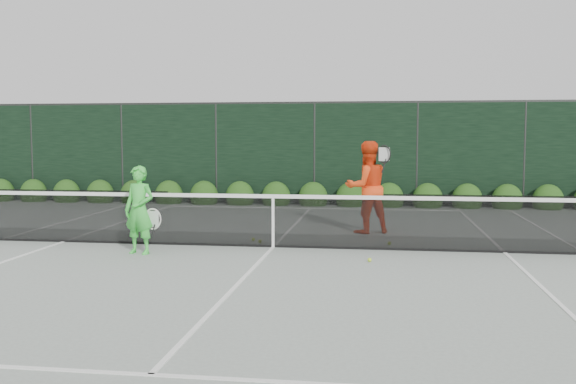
# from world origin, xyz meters

# --- Properties ---
(ground) EXTENTS (80.00, 80.00, 0.00)m
(ground) POSITION_xyz_m (0.00, 0.00, 0.00)
(ground) COLOR gray
(ground) RESTS_ON ground
(tennis_net) EXTENTS (12.90, 0.10, 1.07)m
(tennis_net) POSITION_xyz_m (-0.02, 0.00, 0.53)
(tennis_net) COLOR black
(tennis_net) RESTS_ON ground
(player_woman) EXTENTS (0.67, 0.49, 1.53)m
(player_woman) POSITION_xyz_m (-2.19, -0.95, 0.77)
(player_woman) COLOR green
(player_woman) RESTS_ON ground
(player_man) EXTENTS (1.16, 1.06, 1.94)m
(player_man) POSITION_xyz_m (1.66, 2.02, 0.97)
(player_man) COLOR #F74314
(player_man) RESTS_ON ground
(court_lines) EXTENTS (11.03, 23.83, 0.01)m
(court_lines) POSITION_xyz_m (0.00, 0.00, 0.01)
(court_lines) COLOR white
(court_lines) RESTS_ON ground
(windscreen_fence) EXTENTS (32.00, 21.07, 3.06)m
(windscreen_fence) POSITION_xyz_m (0.00, -2.71, 1.51)
(windscreen_fence) COLOR black
(windscreen_fence) RESTS_ON ground
(hedge_row) EXTENTS (31.66, 0.65, 0.94)m
(hedge_row) POSITION_xyz_m (-0.00, 7.15, 0.23)
(hedge_row) COLOR #183B10
(hedge_row) RESTS_ON ground
(tennis_balls) EXTENTS (2.69, 1.84, 0.07)m
(tennis_balls) POSITION_xyz_m (0.77, 0.12, 0.03)
(tennis_balls) COLOR #B4D830
(tennis_balls) RESTS_ON ground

